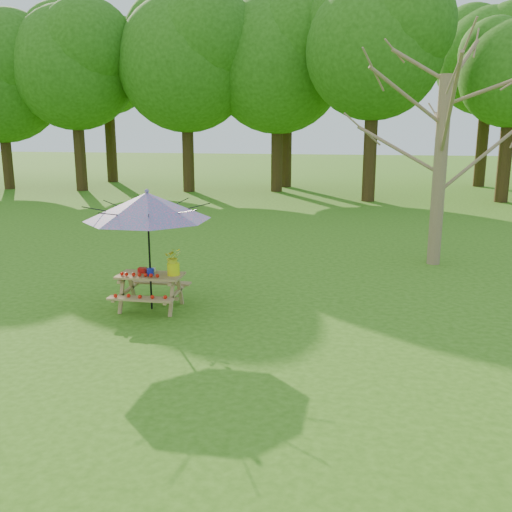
# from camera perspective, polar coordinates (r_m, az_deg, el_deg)

# --- Properties ---
(ground) EXTENTS (120.00, 120.00, 0.00)m
(ground) POSITION_cam_1_polar(r_m,az_deg,el_deg) (7.22, -23.12, -16.18)
(ground) COLOR #386C14
(ground) RESTS_ON ground
(treeline) EXTENTS (60.00, 12.00, 16.00)m
(treeline) POSITION_cam_1_polar(r_m,az_deg,el_deg) (27.84, 2.16, 22.62)
(treeline) COLOR #265A0F
(treeline) RESTS_ON ground
(picnic_table) EXTENTS (1.20, 1.32, 0.67)m
(picnic_table) POSITION_cam_1_polar(r_m,az_deg,el_deg) (10.86, -10.45, -3.58)
(picnic_table) COLOR #AA8A4C
(picnic_table) RESTS_ON ground
(patio_umbrella) EXTENTS (3.05, 3.05, 2.26)m
(patio_umbrella) POSITION_cam_1_polar(r_m,az_deg,el_deg) (10.52, -10.81, 4.92)
(patio_umbrella) COLOR black
(patio_umbrella) RESTS_ON ground
(produce_bins) EXTENTS (0.35, 0.37, 0.13)m
(produce_bins) POSITION_cam_1_polar(r_m,az_deg,el_deg) (10.82, -10.76, -1.47)
(produce_bins) COLOR red
(produce_bins) RESTS_ON picnic_table
(tomatoes_row) EXTENTS (0.77, 0.13, 0.07)m
(tomatoes_row) POSITION_cam_1_polar(r_m,az_deg,el_deg) (10.65, -11.61, -1.85)
(tomatoes_row) COLOR red
(tomatoes_row) RESTS_ON picnic_table
(flower_bucket) EXTENTS (0.39, 0.37, 0.51)m
(flower_bucket) POSITION_cam_1_polar(r_m,az_deg,el_deg) (10.60, -8.29, -0.46)
(flower_bucket) COLOR #FBFF0D
(flower_bucket) RESTS_ON picnic_table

